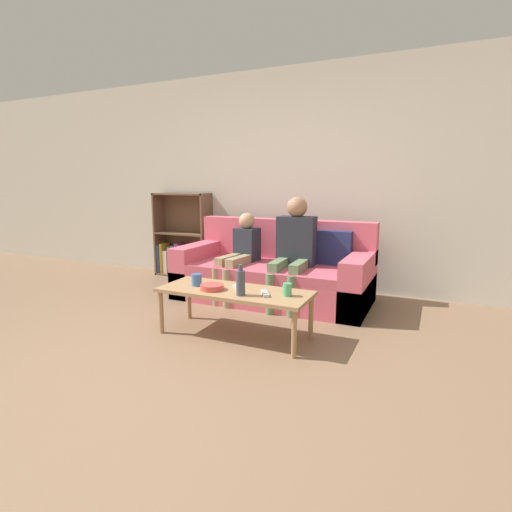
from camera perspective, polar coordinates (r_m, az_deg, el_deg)
The scene contains 13 objects.
ground_plane at distance 2.93m, azimuth -11.57°, elevation -15.33°, with size 22.00×22.00×0.00m, color #84664C.
wall_back at distance 4.92m, azimuth 5.90°, elevation 10.80°, with size 12.00×0.06×2.60m.
couch at distance 4.38m, azimuth 2.69°, elevation -2.59°, with size 2.07×0.94×0.85m.
bookshelf at distance 5.58m, azimuth -10.55°, elevation 1.60°, with size 0.79×0.28×1.13m.
coffee_table at distance 3.31m, azimuth -3.08°, elevation -5.46°, with size 1.27×0.50×0.40m.
person_adult at distance 4.14m, azimuth 5.48°, elevation 1.77°, with size 0.40×0.65×1.12m.
person_child at distance 4.35m, azimuth -2.24°, elevation 0.75°, with size 0.31×0.66×0.94m.
cup_near at distance 3.45m, azimuth -8.48°, elevation -3.38°, with size 0.09×0.09×0.10m.
cup_far at distance 3.11m, azimuth 4.50°, elevation -4.81°, with size 0.07×0.07×0.10m.
tv_remote_0 at distance 3.15m, azimuth 1.29°, elevation -5.37°, with size 0.13×0.17×0.02m.
tv_remote_1 at distance 3.32m, azimuth -2.58°, elevation -4.52°, with size 0.15×0.16×0.02m.
snack_bowl at distance 3.31m, azimuth -6.31°, elevation -4.43°, with size 0.19×0.19×0.05m.
bottle at distance 3.11m, azimuth -2.20°, elevation -3.79°, with size 0.07×0.07×0.24m.
Camera 1 is at (1.59, -2.11, 1.26)m, focal length 28.00 mm.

